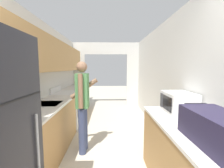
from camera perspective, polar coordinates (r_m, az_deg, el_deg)
name	(u,v)px	position (r m, az deg, el deg)	size (l,w,h in m)	color
wall_left	(43,70)	(3.31, -24.94, 4.96)	(0.38, 7.77, 2.50)	silver
wall_right	(177,83)	(2.90, 23.43, 0.23)	(0.06, 7.77, 2.50)	silver
wall_far_with_doorway	(106,70)	(5.93, -2.31, 5.38)	(2.96, 0.06, 2.50)	silver
counter_left	(64,113)	(3.84, -17.83, -10.36)	(0.62, 4.26, 0.90)	#B2844C
counter_right	(190,167)	(2.05, 27.59, -26.26)	(0.62, 1.75, 0.90)	#B2844C
range_oven	(67,109)	(4.10, -16.60, -9.20)	(0.66, 0.73, 1.04)	white
person	(83,104)	(2.74, -11.12, -7.61)	(0.52, 0.38, 1.63)	#384266
suitcase	(218,129)	(1.53, 35.34, -13.84)	(0.36, 0.66, 0.27)	#231E38
microwave	(178,102)	(2.32, 23.95, -6.42)	(0.37, 0.48, 0.29)	white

